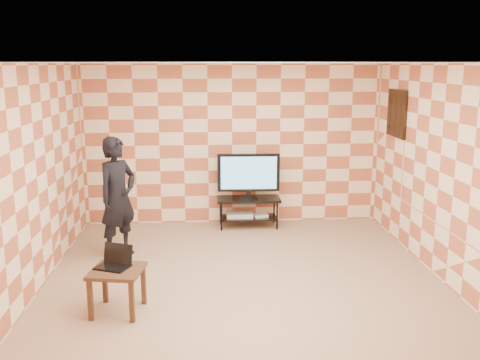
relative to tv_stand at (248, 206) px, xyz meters
name	(u,v)px	position (x,y,z in m)	size (l,w,h in m)	color
floor	(243,277)	(-0.25, -2.17, -0.37)	(5.00, 5.00, 0.00)	tan
wall_back	(232,145)	(-0.25, 0.33, 0.98)	(5.00, 0.02, 2.70)	#FAE1BB
wall_front	(268,239)	(-0.25, -4.67, 0.98)	(5.00, 0.02, 2.70)	#FAE1BB
wall_left	(37,177)	(-2.75, -2.17, 0.98)	(0.02, 5.00, 2.70)	#FAE1BB
wall_right	(439,172)	(2.25, -2.17, 0.98)	(0.02, 5.00, 2.70)	#FAE1BB
ceiling	(244,63)	(-0.25, -2.17, 2.33)	(5.00, 5.00, 0.02)	white
wall_art	(397,113)	(2.22, -0.62, 1.58)	(0.04, 0.72, 0.72)	black
tv_stand	(248,206)	(0.00, 0.00, 0.00)	(1.05, 0.47, 0.50)	black
tv	(249,174)	(0.00, 0.00, 0.55)	(1.03, 0.20, 0.75)	black
dvd_player	(240,215)	(-0.15, 0.02, -0.16)	(0.43, 0.31, 0.07)	silver
game_console	(261,215)	(0.21, -0.02, -0.17)	(0.22, 0.16, 0.05)	silver
side_table	(117,277)	(-1.71, -3.06, 0.04)	(0.62, 0.62, 0.50)	#351D11
laptop	(115,262)	(-1.74, -2.97, 0.19)	(0.43, 0.39, 0.24)	black
person	(118,197)	(-1.95, -1.23, 0.49)	(0.62, 0.41, 1.71)	black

